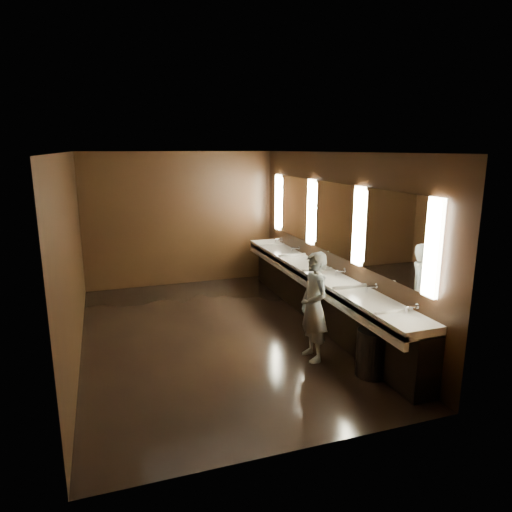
{
  "coord_description": "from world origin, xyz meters",
  "views": [
    {
      "loc": [
        -1.56,
        -6.54,
        2.85
      ],
      "look_at": [
        0.66,
        0.0,
        1.22
      ],
      "focal_mm": 32.0,
      "sensor_mm": 36.0,
      "label": 1
    }
  ],
  "objects": [
    {
      "name": "sink_counter",
      "position": [
        1.79,
        0.0,
        0.5
      ],
      "size": [
        0.55,
        5.4,
        1.01
      ],
      "color": "black",
      "rests_on": "floor"
    },
    {
      "name": "ceiling",
      "position": [
        0.0,
        0.0,
        2.8
      ],
      "size": [
        4.0,
        6.0,
        0.02
      ],
      "primitive_type": "cube",
      "color": "#2D2D2B",
      "rests_on": "wall_back"
    },
    {
      "name": "floor",
      "position": [
        0.0,
        0.0,
        0.0
      ],
      "size": [
        6.0,
        6.0,
        0.0
      ],
      "primitive_type": "plane",
      "color": "black",
      "rests_on": "ground"
    },
    {
      "name": "mirror_band",
      "position": [
        1.98,
        -0.0,
        1.75
      ],
      "size": [
        0.06,
        5.03,
        1.15
      ],
      "color": "#FFF7D0",
      "rests_on": "wall_right"
    },
    {
      "name": "wall_left",
      "position": [
        -2.0,
        0.0,
        1.4
      ],
      "size": [
        0.02,
        6.0,
        2.8
      ],
      "primitive_type": "cube",
      "color": "black",
      "rests_on": "floor"
    },
    {
      "name": "trash_bin",
      "position": [
        1.58,
        -1.91,
        0.31
      ],
      "size": [
        0.52,
        0.52,
        0.61
      ],
      "primitive_type": "cylinder",
      "rotation": [
        0.0,
        0.0,
        -0.39
      ],
      "color": "black",
      "rests_on": "floor"
    },
    {
      "name": "wall_back",
      "position": [
        0.0,
        3.0,
        1.4
      ],
      "size": [
        4.0,
        0.02,
        2.8
      ],
      "primitive_type": "cube",
      "color": "black",
      "rests_on": "floor"
    },
    {
      "name": "wall_right",
      "position": [
        2.0,
        0.0,
        1.4
      ],
      "size": [
        0.02,
        6.0,
        2.8
      ],
      "primitive_type": "cube",
      "color": "black",
      "rests_on": "floor"
    },
    {
      "name": "wall_front",
      "position": [
        0.0,
        -3.0,
        1.4
      ],
      "size": [
        4.0,
        0.02,
        2.8
      ],
      "primitive_type": "cube",
      "color": "black",
      "rests_on": "floor"
    },
    {
      "name": "person",
      "position": [
        1.08,
        -1.23,
        0.76
      ],
      "size": [
        0.37,
        0.56,
        1.51
      ],
      "primitive_type": "imported",
      "rotation": [
        0.0,
        0.0,
        -1.56
      ],
      "color": "#85A5C6",
      "rests_on": "floor"
    }
  ]
}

